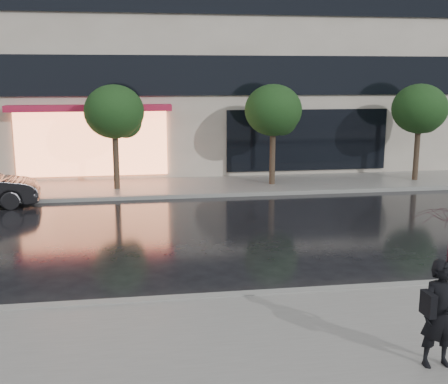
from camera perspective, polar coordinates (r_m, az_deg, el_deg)
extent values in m
plane|color=black|center=(12.14, 2.12, -9.02)|extent=(120.00, 120.00, 0.00)
cube|color=slate|center=(9.22, 6.07, -15.73)|extent=(60.00, 4.50, 0.12)
cube|color=slate|center=(21.92, -2.91, 0.58)|extent=(60.00, 3.50, 0.12)
cube|color=gray|center=(11.20, 3.10, -10.47)|extent=(60.00, 0.25, 0.14)
cube|color=gray|center=(20.21, -2.41, -0.34)|extent=(60.00, 0.25, 0.14)
cube|color=black|center=(23.18, -3.46, 11.73)|extent=(28.00, 0.12, 1.60)
cube|color=#FF8C59|center=(23.29, -13.25, 4.78)|extent=(6.00, 0.10, 2.60)
cube|color=#AE1A3C|center=(22.84, -13.49, 8.29)|extent=(6.40, 0.70, 0.25)
cube|color=black|center=(24.32, 8.48, 5.25)|extent=(7.00, 0.10, 2.60)
cylinder|color=#33261C|center=(21.40, -10.90, 2.94)|extent=(0.22, 0.22, 2.20)
ellipsoid|color=black|center=(21.20, -11.10, 8.02)|extent=(2.20, 2.20, 1.98)
sphere|color=black|center=(21.41, -9.96, 7.02)|extent=(1.20, 1.20, 1.20)
cylinder|color=#33261C|center=(22.00, 4.93, 3.34)|extent=(0.22, 0.22, 2.20)
ellipsoid|color=black|center=(21.80, 5.02, 8.29)|extent=(2.20, 2.20, 1.98)
sphere|color=black|center=(22.12, 5.90, 7.28)|extent=(1.20, 1.20, 1.20)
cylinder|color=#33261C|center=(24.12, 18.95, 3.49)|extent=(0.22, 0.22, 2.20)
ellipsoid|color=black|center=(23.94, 19.25, 7.99)|extent=(2.20, 2.20, 1.98)
sphere|color=black|center=(24.33, 19.81, 7.06)|extent=(1.20, 1.20, 1.20)
imported|color=black|center=(8.87, 21.12, -11.47)|extent=(0.60, 0.40, 1.61)
cylinder|color=black|center=(8.69, 21.71, -7.83)|extent=(0.02, 0.02, 0.81)
cube|color=black|center=(8.64, 20.04, -10.64)|extent=(0.12, 0.30, 0.34)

